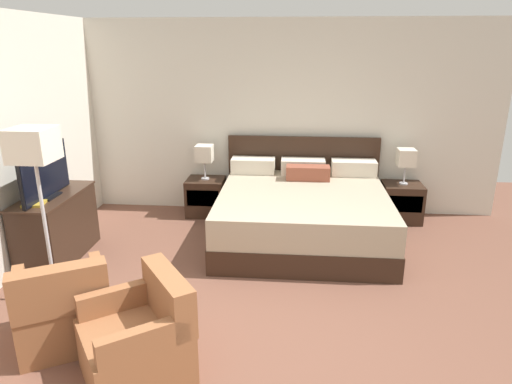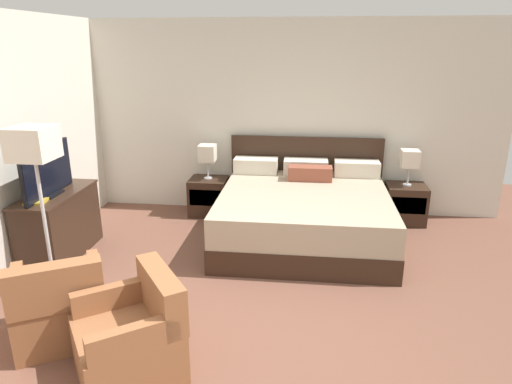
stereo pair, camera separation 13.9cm
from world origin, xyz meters
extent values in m
plane|color=brown|center=(0.00, 0.00, 0.00)|extent=(10.11, 10.11, 0.00)
cube|color=silver|center=(0.00, 3.40, 1.31)|extent=(6.21, 0.06, 2.62)
cube|color=silver|center=(-2.54, 1.38, 1.31)|extent=(0.06, 5.17, 2.62)
cube|color=#332116|center=(0.46, 2.29, 0.14)|extent=(1.99, 1.99, 0.28)
cube|color=tan|center=(0.46, 2.29, 0.45)|extent=(1.97, 1.97, 0.34)
cube|color=#332116|center=(0.46, 3.30, 0.54)|extent=(2.07, 0.05, 1.09)
cube|color=beige|center=(-0.22, 3.11, 0.72)|extent=(0.58, 0.28, 0.20)
cube|color=beige|center=(0.46, 3.11, 0.72)|extent=(0.58, 0.28, 0.20)
cube|color=beige|center=(1.13, 3.11, 0.72)|extent=(0.58, 0.28, 0.20)
cube|color=brown|center=(0.52, 2.84, 0.71)|extent=(0.56, 0.22, 0.18)
cube|color=#332116|center=(-0.88, 3.09, 0.26)|extent=(0.51, 0.45, 0.51)
cube|color=black|center=(-0.88, 2.87, 0.31)|extent=(0.44, 0.01, 0.23)
cube|color=#332116|center=(1.79, 3.09, 0.26)|extent=(0.51, 0.45, 0.51)
cube|color=black|center=(1.79, 2.87, 0.31)|extent=(0.44, 0.01, 0.23)
cylinder|color=#B7B7BC|center=(-0.88, 3.09, 0.52)|extent=(0.11, 0.11, 0.02)
cylinder|color=#B7B7BC|center=(-0.88, 3.09, 0.65)|extent=(0.02, 0.02, 0.24)
cube|color=beige|center=(-0.88, 3.09, 0.88)|extent=(0.22, 0.22, 0.22)
cylinder|color=#B7B7BC|center=(1.79, 3.09, 0.52)|extent=(0.11, 0.11, 0.02)
cylinder|color=#B7B7BC|center=(1.79, 3.09, 0.65)|extent=(0.02, 0.02, 0.24)
cube|color=beige|center=(1.79, 3.09, 0.88)|extent=(0.22, 0.22, 0.22)
cube|color=#332116|center=(-2.25, 1.58, 0.37)|extent=(0.46, 1.06, 0.75)
cube|color=#382419|center=(-2.25, 1.58, 0.73)|extent=(0.47, 1.10, 0.02)
cube|color=black|center=(-2.25, 1.50, 0.76)|extent=(0.18, 0.28, 0.02)
cube|color=black|center=(-2.25, 1.50, 1.02)|extent=(0.04, 0.89, 0.54)
cube|color=black|center=(-2.23, 1.50, 1.02)|extent=(0.01, 0.87, 0.51)
cube|color=gold|center=(-2.26, 1.26, 0.76)|extent=(0.23, 0.23, 0.02)
cube|color=#935B38|center=(-1.47, 0.18, 0.20)|extent=(0.93, 0.93, 0.40)
cube|color=#935B38|center=(-1.34, -0.06, 0.58)|extent=(0.67, 0.47, 0.36)
cube|color=#935B38|center=(-1.73, 0.03, 0.49)|extent=(0.39, 0.59, 0.18)
cube|color=#935B38|center=(-1.21, 0.32, 0.49)|extent=(0.39, 0.59, 0.18)
cube|color=#935B38|center=(-0.75, -0.22, 0.20)|extent=(0.95, 0.95, 0.40)
cube|color=#935B38|center=(-0.53, -0.06, 0.58)|extent=(0.53, 0.65, 0.36)
cube|color=#935B38|center=(-0.58, -0.46, 0.49)|extent=(0.56, 0.44, 0.18)
cube|color=#935B38|center=(-0.92, 0.02, 0.49)|extent=(0.56, 0.44, 0.18)
cylinder|color=#B7B7BC|center=(-1.87, 0.75, 0.01)|extent=(0.28, 0.28, 0.02)
cylinder|color=#B7B7BC|center=(-1.87, 0.75, 0.68)|extent=(0.03, 0.03, 1.31)
cube|color=beige|center=(-1.87, 0.75, 1.48)|extent=(0.35, 0.35, 0.29)
camera|label=1|loc=(0.35, -2.86, 2.29)|focal=32.00mm
camera|label=2|loc=(0.48, -2.84, 2.29)|focal=32.00mm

